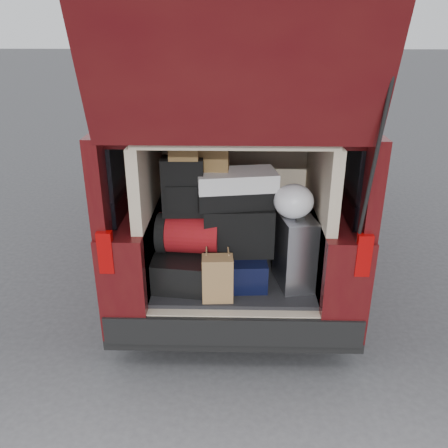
{
  "coord_description": "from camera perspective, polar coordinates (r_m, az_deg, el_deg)",
  "views": [
    {
      "loc": [
        0.0,
        -3.15,
        2.47
      ],
      "look_at": [
        -0.08,
        0.2,
        1.0
      ],
      "focal_mm": 38.0,
      "sensor_mm": 36.0,
      "label": 1
    }
  ],
  "objects": [
    {
      "name": "grocery_sack_upper",
      "position": [
        3.54,
        -1.22,
        8.32
      ],
      "size": [
        0.23,
        0.19,
        0.22
      ],
      "primitive_type": "cube",
      "rotation": [
        0.0,
        0.0,
        -0.03
      ],
      "color": "olive",
      "rests_on": "twotone_duffel"
    },
    {
      "name": "silver_roller",
      "position": [
        3.66,
        8.5,
        -3.21
      ],
      "size": [
        0.31,
        0.42,
        0.57
      ],
      "primitive_type": "cube",
      "rotation": [
        0.0,
        0.0,
        0.2
      ],
      "color": "silver",
      "rests_on": "load_floor"
    },
    {
      "name": "grocery_sack_lower",
      "position": [
        3.43,
        -4.88,
        9.41
      ],
      "size": [
        0.21,
        0.18,
        0.19
      ],
      "primitive_type": "cube",
      "rotation": [
        0.0,
        0.0,
        0.01
      ],
      "color": "olive",
      "rests_on": "backpack"
    },
    {
      "name": "navy_hardshell",
      "position": [
        3.76,
        1.62,
        -5.04
      ],
      "size": [
        0.46,
        0.55,
        0.23
      ],
      "primitive_type": "cube",
      "rotation": [
        0.0,
        0.0,
        0.06
      ],
      "color": "black",
      "rests_on": "load_floor"
    },
    {
      "name": "plastic_bag_right",
      "position": [
        3.47,
        8.38,
        2.73
      ],
      "size": [
        0.32,
        0.3,
        0.25
      ],
      "primitive_type": "ellipsoid",
      "rotation": [
        0.0,
        0.0,
        0.1
      ],
      "color": "white",
      "rests_on": "silver_roller"
    },
    {
      "name": "black_hardshell",
      "position": [
        3.78,
        -4.75,
        -4.87
      ],
      "size": [
        0.51,
        0.66,
        0.24
      ],
      "primitive_type": "cube",
      "rotation": [
        0.0,
        0.0,
        -0.12
      ],
      "color": "black",
      "rests_on": "load_floor"
    },
    {
      "name": "backpack",
      "position": [
        3.53,
        -4.97,
        4.51
      ],
      "size": [
        0.32,
        0.2,
        0.44
      ],
      "primitive_type": "cube",
      "rotation": [
        0.0,
        0.0,
        0.04
      ],
      "color": "black",
      "rests_on": "red_duffel"
    },
    {
      "name": "black_soft_case",
      "position": [
        3.66,
        1.72,
        -0.56
      ],
      "size": [
        0.54,
        0.35,
        0.38
      ],
      "primitive_type": "cube",
      "rotation": [
        0.0,
        0.0,
        0.06
      ],
      "color": "black",
      "rests_on": "navy_hardshell"
    },
    {
      "name": "minivan",
      "position": [
        5.24,
        1.3,
        6.31
      ],
      "size": [
        1.9,
        5.35,
        2.77
      ],
      "color": "black",
      "rests_on": "ground"
    },
    {
      "name": "load_floor",
      "position": [
        4.07,
        1.14,
        -9.03
      ],
      "size": [
        1.24,
        1.05,
        0.55
      ],
      "primitive_type": "cube",
      "color": "black",
      "rests_on": "ground"
    },
    {
      "name": "twotone_duffel",
      "position": [
        3.56,
        1.49,
        4.32
      ],
      "size": [
        0.63,
        0.4,
        0.26
      ],
      "primitive_type": "cube",
      "rotation": [
        0.0,
        0.0,
        0.16
      ],
      "color": "silver",
      "rests_on": "black_soft_case"
    },
    {
      "name": "ground",
      "position": [
        4.0,
        1.09,
        -14.48
      ],
      "size": [
        80.0,
        80.0,
        0.0
      ],
      "primitive_type": "plane",
      "color": "#3B3B3D",
      "rests_on": "ground"
    },
    {
      "name": "kraft_bag",
      "position": [
        3.47,
        -0.78,
        -6.58
      ],
      "size": [
        0.23,
        0.15,
        0.35
      ],
      "primitive_type": "cube",
      "rotation": [
        0.0,
        0.0,
        0.05
      ],
      "color": "olive",
      "rests_on": "load_floor"
    },
    {
      "name": "red_duffel",
      "position": [
        3.65,
        -4.25,
        -1.11
      ],
      "size": [
        0.49,
        0.34,
        0.3
      ],
      "primitive_type": "cube",
      "rotation": [
        0.0,
        0.0,
        -0.09
      ],
      "color": "maroon",
      "rests_on": "black_hardshell"
    }
  ]
}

